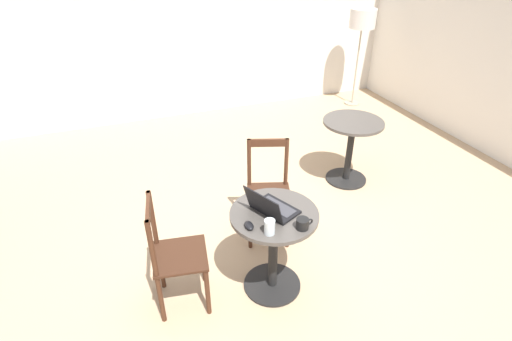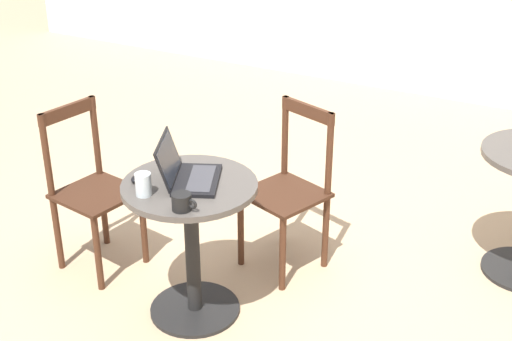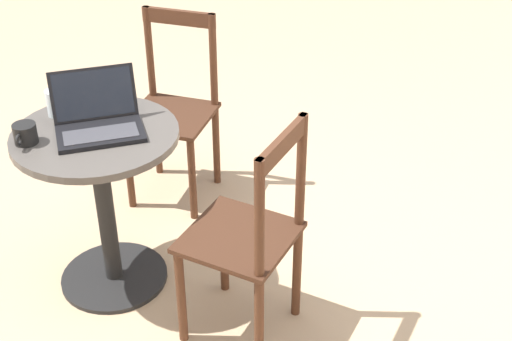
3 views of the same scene
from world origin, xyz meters
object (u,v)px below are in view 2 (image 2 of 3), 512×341
(chair_near_back, at_px, (289,191))
(mouse, at_px, (139,177))
(mug, at_px, (182,202))
(cafe_table_near, at_px, (191,225))
(chair_near_left, at_px, (91,191))
(drinking_glass, at_px, (143,184))
(laptop, at_px, (188,173))

(chair_near_back, xyz_separation_m, mouse, (-0.44, -0.72, 0.29))
(mug, bearing_deg, mouse, 157.86)
(cafe_table_near, distance_m, mouse, 0.34)
(chair_near_left, distance_m, drinking_glass, 0.76)
(chair_near_back, bearing_deg, mug, -96.94)
(cafe_table_near, height_order, mouse, mouse)
(chair_near_left, height_order, chair_near_back, same)
(laptop, bearing_deg, cafe_table_near, -40.19)
(chair_near_left, height_order, mug, chair_near_left)
(laptop, relative_size, mouse, 4.08)
(mouse, bearing_deg, chair_near_back, 58.51)
(chair_near_left, height_order, laptop, laptop)
(chair_near_left, relative_size, drinking_glass, 8.63)
(chair_near_back, distance_m, drinking_glass, 0.95)
(laptop, xyz_separation_m, drinking_glass, (-0.10, -0.21, 0.01))
(laptop, bearing_deg, mouse, -154.00)
(chair_near_left, xyz_separation_m, drinking_glass, (0.61, -0.31, 0.33))
(chair_near_back, distance_m, mug, 0.92)
(chair_near_back, bearing_deg, cafe_table_near, -108.94)
(chair_near_back, distance_m, laptop, 0.73)
(cafe_table_near, distance_m, drinking_glass, 0.36)
(cafe_table_near, xyz_separation_m, mug, (0.11, -0.22, 0.26))
(drinking_glass, bearing_deg, mouse, 135.19)
(chair_near_left, distance_m, mug, 0.96)
(cafe_table_near, height_order, chair_near_left, chair_near_left)
(chair_near_back, bearing_deg, mouse, -121.49)
(chair_near_left, relative_size, chair_near_back, 1.00)
(laptop, distance_m, mouse, 0.23)
(chair_near_left, height_order, mouse, chair_near_left)
(cafe_table_near, bearing_deg, mouse, -158.60)
(cafe_table_near, xyz_separation_m, laptop, (-0.02, 0.01, 0.27))
(cafe_table_near, distance_m, chair_near_left, 0.74)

